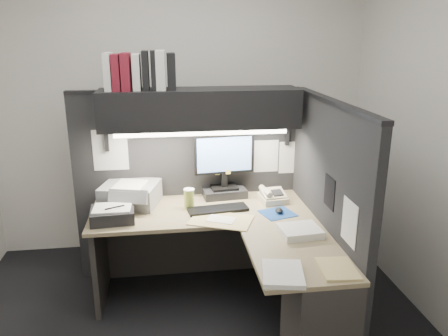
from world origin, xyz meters
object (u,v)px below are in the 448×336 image
at_px(desk, 254,276).
at_px(printer, 131,194).
at_px(monitor, 224,172).
at_px(telephone, 273,197).
at_px(keyboard, 218,209).
at_px(notebook_stack, 113,215).
at_px(overhead_shelf, 200,108).
at_px(coffee_cup, 189,199).

xyz_separation_m(desk, printer, (-0.88, 0.75, 0.37)).
xyz_separation_m(desk, monitor, (-0.10, 0.82, 0.50)).
relative_size(monitor, telephone, 2.53).
xyz_separation_m(keyboard, notebook_stack, (-0.80, -0.08, 0.04)).
bearing_deg(monitor, overhead_shelf, -167.32).
bearing_deg(notebook_stack, overhead_shelf, 24.95).
height_order(desk, telephone, telephone).
xyz_separation_m(monitor, coffee_cup, (-0.31, -0.22, -0.14)).
distance_m(desk, coffee_cup, 0.81).
bearing_deg(monitor, telephone, -29.88).
height_order(desk, printer, printer).
relative_size(coffee_cup, notebook_stack, 0.48).
relative_size(printer, notebook_stack, 1.37).
height_order(keyboard, notebook_stack, notebook_stack).
bearing_deg(keyboard, desk, -77.19).
relative_size(telephone, notebook_stack, 0.68).
relative_size(keyboard, printer, 1.09).
bearing_deg(desk, coffee_cup, 124.47).
distance_m(desk, printer, 1.21).
bearing_deg(desk, printer, 139.44).
xyz_separation_m(overhead_shelf, keyboard, (0.11, -0.24, -0.76)).
distance_m(overhead_shelf, monitor, 0.59).
xyz_separation_m(desk, notebook_stack, (-0.99, 0.43, 0.33)).
relative_size(overhead_shelf, monitor, 2.88).
bearing_deg(telephone, desk, -120.80).
relative_size(monitor, notebook_stack, 1.72).
bearing_deg(printer, desk, -25.84).
bearing_deg(monitor, coffee_cup, -150.32).
xyz_separation_m(telephone, printer, (-1.16, 0.10, 0.04)).
xyz_separation_m(overhead_shelf, coffee_cup, (-0.11, -0.15, -0.69)).
bearing_deg(monitor, printer, 179.47).
bearing_deg(desk, monitor, 96.97).
distance_m(desk, telephone, 0.78).
distance_m(monitor, notebook_stack, 0.98).
relative_size(keyboard, coffee_cup, 3.11).
xyz_separation_m(coffee_cup, printer, (-0.46, 0.15, 0.01)).
bearing_deg(keyboard, monitor, 65.86).
bearing_deg(desk, notebook_stack, 156.27).
bearing_deg(overhead_shelf, coffee_cup, -125.58).
bearing_deg(desk, telephone, 66.56).
height_order(monitor, keyboard, monitor).
xyz_separation_m(desk, keyboard, (-0.19, 0.51, 0.30)).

